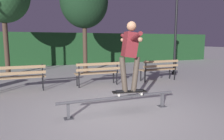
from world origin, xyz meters
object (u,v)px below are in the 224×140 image
object	(u,v)px
lamp_post_right	(176,22)
skateboarder	(130,51)
park_bench_left_center	(98,71)
skateboard	(129,92)
tree_behind_benches	(84,2)
park_bench_right_center	(159,68)
grind_rail	(119,100)
park_bench_leftmost	(19,75)

from	to	relation	value
lamp_post_right	skateboarder	bearing A→B (deg)	-137.31
lamp_post_right	park_bench_left_center	bearing A→B (deg)	-165.03
skateboarder	park_bench_left_center	size ratio (longest dim) A/B	0.97
skateboard	park_bench_left_center	xyz separation A→B (m)	(0.08, 2.78, 0.09)
skateboard	tree_behind_benches	xyz separation A→B (m)	(0.39, 6.09, 3.06)
tree_behind_benches	skateboard	bearing A→B (deg)	-93.66
skateboard	tree_behind_benches	size ratio (longest dim) A/B	0.17
skateboarder	park_bench_right_center	bearing A→B (deg)	46.44
grind_rail	park_bench_left_center	bearing A→B (deg)	83.38
skateboarder	tree_behind_benches	size ratio (longest dim) A/B	0.32
grind_rail	park_bench_right_center	xyz separation A→B (m)	(2.89, 2.78, 0.24)
park_bench_leftmost	lamp_post_right	distance (m)	7.07
park_bench_leftmost	tree_behind_benches	world-z (taller)	tree_behind_benches
park_bench_right_center	lamp_post_right	xyz separation A→B (m)	(1.57, 1.11, 1.94)
tree_behind_benches	grind_rail	bearing A→B (deg)	-95.95
skateboard	park_bench_left_center	size ratio (longest dim) A/B	0.50
park_bench_right_center	lamp_post_right	size ratio (longest dim) A/B	0.41
grind_rail	park_bench_left_center	xyz separation A→B (m)	(0.32, 2.78, 0.24)
park_bench_leftmost	park_bench_left_center	distance (m)	2.57
grind_rail	skateboard	bearing A→B (deg)	0.00
skateboarder	skateboard	bearing A→B (deg)	171.27
park_bench_leftmost	skateboarder	bearing A→B (deg)	-48.08
park_bench_right_center	tree_behind_benches	size ratio (longest dim) A/B	0.33
lamp_post_right	skateboard	bearing A→B (deg)	-137.34
skateboard	park_bench_right_center	distance (m)	3.84
skateboarder	park_bench_right_center	size ratio (longest dim) A/B	0.97
skateboard	tree_behind_benches	distance (m)	6.82
park_bench_leftmost	tree_behind_benches	xyz separation A→B (m)	(2.88, 3.31, 2.97)
park_bench_right_center	lamp_post_right	distance (m)	2.73
grind_rail	lamp_post_right	size ratio (longest dim) A/B	0.71
grind_rail	lamp_post_right	bearing A→B (deg)	41.05
skateboard	skateboarder	world-z (taller)	skateboarder
grind_rail	skateboarder	world-z (taller)	skateboarder
skateboarder	lamp_post_right	size ratio (longest dim) A/B	0.40
tree_behind_benches	lamp_post_right	size ratio (longest dim) A/B	1.24
skateboarder	park_bench_leftmost	bearing A→B (deg)	131.92
park_bench_leftmost	park_bench_right_center	size ratio (longest dim) A/B	1.00
park_bench_left_center	skateboard	bearing A→B (deg)	-91.58
grind_rail	skateboarder	distance (m)	1.12
park_bench_leftmost	lamp_post_right	world-z (taller)	lamp_post_right
grind_rail	park_bench_right_center	world-z (taller)	park_bench_right_center
park_bench_right_center	skateboarder	bearing A→B (deg)	-133.56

